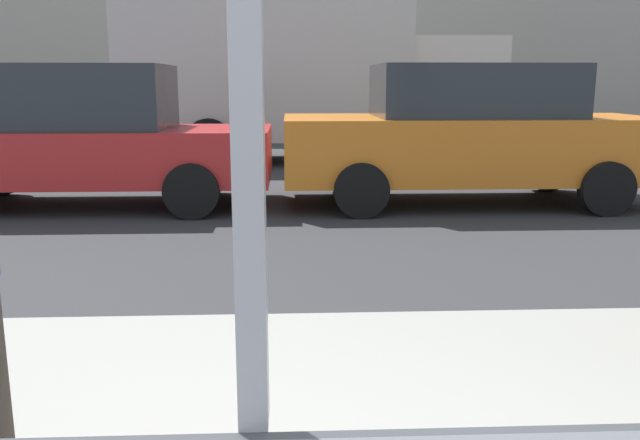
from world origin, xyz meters
TOP-DOWN VIEW (x-y plane):
  - ground_plane at (0.00, 8.00)m, footprint 60.00×60.00m
  - sidewalk_strip at (0.00, 1.60)m, footprint 16.00×2.80m
  - building_facade_far at (0.00, 18.11)m, footprint 28.00×1.20m
  - parked_car_red at (-2.53, 7.39)m, footprint 4.61×1.90m
  - parked_car_orange at (2.33, 7.39)m, footprint 4.63×1.98m
  - box_truck at (0.32, 12.10)m, footprint 7.10×2.44m

SIDE VIEW (x-z plane):
  - ground_plane at x=0.00m, z-range 0.00..0.00m
  - sidewalk_strip at x=0.00m, z-range 0.00..0.11m
  - parked_car_red at x=-2.53m, z-range 0.00..1.75m
  - parked_car_orange at x=2.33m, z-range 0.01..1.77m
  - box_truck at x=0.32m, z-range 0.13..3.21m
  - building_facade_far at x=0.00m, z-range 0.00..6.13m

